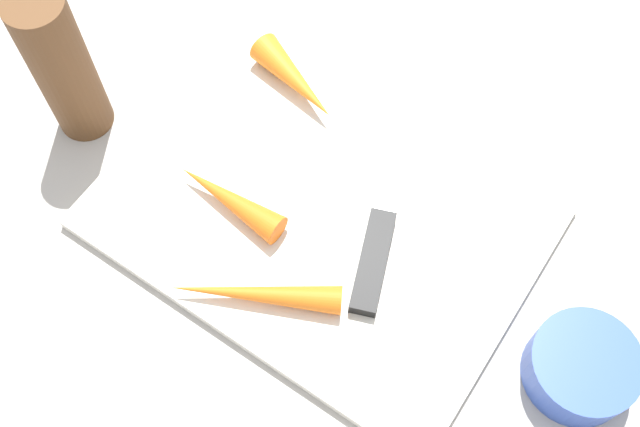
# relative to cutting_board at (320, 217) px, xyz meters

# --- Properties ---
(ground_plane) EXTENTS (1.40, 1.40, 0.00)m
(ground_plane) POSITION_rel_cutting_board_xyz_m (0.00, 0.00, -0.01)
(ground_plane) COLOR #ADA8A0
(cutting_board) EXTENTS (0.36, 0.26, 0.01)m
(cutting_board) POSITION_rel_cutting_board_xyz_m (0.00, 0.00, 0.00)
(cutting_board) COLOR silver
(cutting_board) RESTS_ON ground_plane
(knife) EXTENTS (0.09, 0.19, 0.01)m
(knife) POSITION_rel_cutting_board_xyz_m (-0.06, 0.00, 0.01)
(knife) COLOR #B7B7BC
(knife) RESTS_ON cutting_board
(carrot_shortest) EXTENTS (0.10, 0.06, 0.03)m
(carrot_shortest) POSITION_rel_cutting_board_xyz_m (0.09, -0.09, 0.02)
(carrot_shortest) COLOR orange
(carrot_shortest) RESTS_ON cutting_board
(carrot_medium) EXTENTS (0.10, 0.03, 0.03)m
(carrot_medium) POSITION_rel_cutting_board_xyz_m (0.07, 0.04, 0.02)
(carrot_medium) COLOR orange
(carrot_medium) RESTS_ON cutting_board
(carrot_longest) EXTENTS (0.13, 0.09, 0.02)m
(carrot_longest) POSITION_rel_cutting_board_xyz_m (-0.00, 0.09, 0.02)
(carrot_longest) COLOR orange
(carrot_longest) RESTS_ON cutting_board
(small_bowl) EXTENTS (0.08, 0.08, 0.04)m
(small_bowl) POSITION_rel_cutting_board_xyz_m (-0.24, 0.00, 0.01)
(small_bowl) COLOR #3351B2
(small_bowl) RESTS_ON ground_plane
(pepper_grinder) EXTENTS (0.05, 0.05, 0.16)m
(pepper_grinder) POSITION_rel_cutting_board_xyz_m (0.24, 0.03, 0.07)
(pepper_grinder) COLOR brown
(pepper_grinder) RESTS_ON ground_plane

